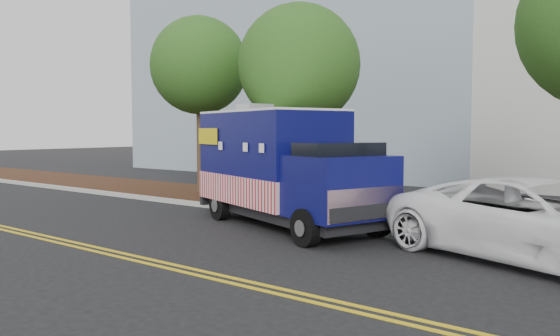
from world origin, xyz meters
The scene contains 10 objects.
ground centered at (0.00, 0.00, 0.00)m, with size 120.00×120.00×0.00m, color black.
curb centered at (0.00, 1.40, 0.07)m, with size 120.00×0.18×0.15m, color #9E9E99.
mulch_strip centered at (0.00, 3.50, 0.07)m, with size 120.00×4.00×0.15m, color black.
centerline_near centered at (0.00, -4.45, 0.01)m, with size 120.00×0.10×0.01m, color gold.
centerline_far centered at (0.00, -4.70, 0.01)m, with size 120.00×0.10×0.01m, color gold.
tree_a centered at (-5.53, 3.44, 5.01)m, with size 3.73×3.73×6.89m.
tree_b centered at (-0.84, 3.44, 4.69)m, with size 4.03×4.03×6.72m.
sign_post centered at (-2.76, 1.78, 1.20)m, with size 0.06×0.06×2.40m, color #473828.
food_truck centered at (0.89, 0.28, 1.50)m, with size 6.66×4.25×3.31m.
white_car centered at (7.32, -0.01, 0.82)m, with size 2.71×5.88×1.63m, color white.
Camera 1 is at (9.78, -11.30, 2.57)m, focal length 35.00 mm.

